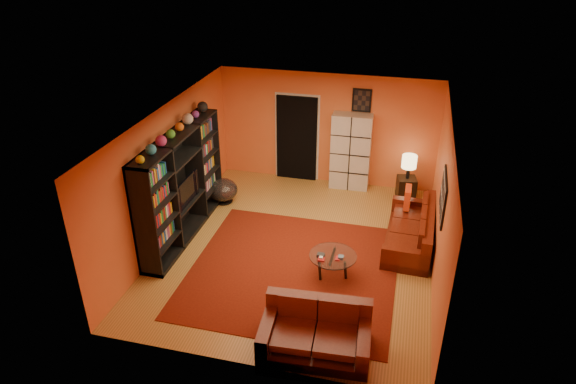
% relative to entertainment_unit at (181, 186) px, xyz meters
% --- Properties ---
extents(floor, '(6.00, 6.00, 0.00)m').
position_rel_entertainment_unit_xyz_m(floor, '(2.27, 0.00, -1.05)').
color(floor, olive).
rests_on(floor, ground).
extents(ceiling, '(6.00, 6.00, 0.00)m').
position_rel_entertainment_unit_xyz_m(ceiling, '(2.27, 0.00, 1.55)').
color(ceiling, white).
rests_on(ceiling, wall_back).
extents(wall_back, '(6.00, 0.00, 6.00)m').
position_rel_entertainment_unit_xyz_m(wall_back, '(2.27, 3.00, 0.25)').
color(wall_back, orange).
rests_on(wall_back, floor).
extents(wall_front, '(6.00, 0.00, 6.00)m').
position_rel_entertainment_unit_xyz_m(wall_front, '(2.27, -3.00, 0.25)').
color(wall_front, orange).
rests_on(wall_front, floor).
extents(wall_left, '(0.00, 6.00, 6.00)m').
position_rel_entertainment_unit_xyz_m(wall_left, '(-0.23, 0.00, 0.25)').
color(wall_left, orange).
rests_on(wall_left, floor).
extents(wall_right, '(0.00, 6.00, 6.00)m').
position_rel_entertainment_unit_xyz_m(wall_right, '(4.78, 0.00, 0.25)').
color(wall_right, orange).
rests_on(wall_right, floor).
extents(rug, '(3.60, 3.60, 0.01)m').
position_rel_entertainment_unit_xyz_m(rug, '(2.38, -0.70, -1.04)').
color(rug, '#541309').
rests_on(rug, floor).
extents(doorway, '(0.95, 0.10, 2.04)m').
position_rel_entertainment_unit_xyz_m(doorway, '(1.57, 2.96, -0.03)').
color(doorway, black).
rests_on(doorway, floor).
extents(wall_art_right, '(0.03, 1.00, 0.70)m').
position_rel_entertainment_unit_xyz_m(wall_art_right, '(4.75, -0.30, 0.55)').
color(wall_art_right, black).
rests_on(wall_art_right, wall_right).
extents(wall_art_back, '(0.42, 0.03, 0.52)m').
position_rel_entertainment_unit_xyz_m(wall_art_back, '(3.02, 2.98, 1.00)').
color(wall_art_back, black).
rests_on(wall_art_back, wall_back).
extents(entertainment_unit, '(0.45, 3.00, 2.10)m').
position_rel_entertainment_unit_xyz_m(entertainment_unit, '(0.00, 0.00, 0.00)').
color(entertainment_unit, black).
rests_on(entertainment_unit, floor).
extents(tv, '(0.91, 0.12, 0.52)m').
position_rel_entertainment_unit_xyz_m(tv, '(0.05, -0.04, -0.07)').
color(tv, black).
rests_on(tv, entertainment_unit).
extents(sofa, '(0.92, 2.10, 0.85)m').
position_rel_entertainment_unit_xyz_m(sofa, '(4.41, 0.69, -0.76)').
color(sofa, '#4F140A').
rests_on(sofa, rug).
extents(loveseat, '(1.62, 1.04, 0.85)m').
position_rel_entertainment_unit_xyz_m(loveseat, '(3.12, -2.42, -0.77)').
color(loveseat, '#4F140A').
rests_on(loveseat, rug).
extents(throw_pillow, '(0.12, 0.42, 0.42)m').
position_rel_entertainment_unit_xyz_m(throw_pillow, '(4.22, 1.38, -0.42)').
color(throw_pillow, '#F74A1B').
rests_on(throw_pillow, sofa).
extents(coffee_table, '(0.83, 0.83, 0.41)m').
position_rel_entertainment_unit_xyz_m(coffee_table, '(3.07, -0.67, -0.68)').
color(coffee_table, silver).
rests_on(coffee_table, floor).
extents(storage_cabinet, '(0.89, 0.41, 1.77)m').
position_rel_entertainment_unit_xyz_m(storage_cabinet, '(2.87, 2.80, -0.16)').
color(storage_cabinet, beige).
rests_on(storage_cabinet, floor).
extents(bowl_chair, '(0.65, 0.65, 0.53)m').
position_rel_entertainment_unit_xyz_m(bowl_chair, '(0.27, 1.40, -0.76)').
color(bowl_chair, black).
rests_on(bowl_chair, floor).
extents(side_table, '(0.47, 0.47, 0.50)m').
position_rel_entertainment_unit_xyz_m(side_table, '(4.19, 2.54, -0.80)').
color(side_table, black).
rests_on(side_table, floor).
extents(table_lamp, '(0.32, 0.32, 0.54)m').
position_rel_entertainment_unit_xyz_m(table_lamp, '(4.19, 2.54, -0.16)').
color(table_lamp, black).
rests_on(table_lamp, side_table).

